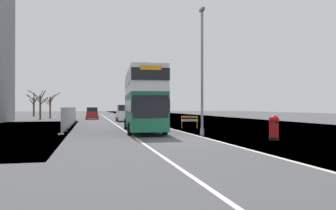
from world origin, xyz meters
The scene contains 11 objects.
ground centered at (0.58, 0.14, -0.05)m, with size 140.00×280.00×0.10m.
double_decker_bus centered at (-0.56, 7.51, 2.68)m, with size 3.37×11.07×5.03m.
lamppost_foreground centered at (2.96, 2.85, 4.33)m, with size 0.29×0.70×9.14m.
red_pillar_postbox centered at (6.22, -1.20, 0.85)m, with size 0.64×0.64×1.55m.
roadworks_barrier centered at (4.43, 10.61, 0.75)m, with size 1.66×0.81×1.18m.
construction_site_fence centered at (-6.92, 17.63, 0.98)m, with size 0.44×24.00×2.04m.
car_oncoming_near centered at (-0.26, 26.95, 1.08)m, with size 1.96×4.57×2.33m.
car_receding_mid centered at (-4.53, 36.84, 0.94)m, with size 2.07×3.80×1.98m.
bare_tree_far_verge_near centered at (-11.89, 43.02, 2.45)m, with size 3.22×2.78×4.79m.
bare_tree_far_verge_mid centered at (-12.88, 37.79, 2.58)m, with size 3.06×2.71×4.88m.
bare_tree_far_verge_far centered at (-16.90, 56.88, 2.69)m, with size 3.26×3.10×5.35m.
Camera 1 is at (-4.86, -19.22, 2.05)m, focal length 34.74 mm.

